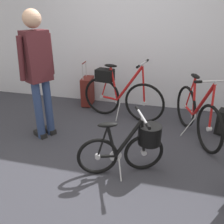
{
  "coord_description": "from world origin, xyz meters",
  "views": [
    {
      "loc": [
        0.82,
        -2.4,
        1.79
      ],
      "look_at": [
        0.14,
        0.24,
        0.55
      ],
      "focal_mm": 38.15,
      "sensor_mm": 36.0,
      "label": 1
    }
  ],
  "objects": [
    {
      "name": "rolling_suitcase",
      "position": [
        -0.69,
        1.64,
        0.28
      ],
      "size": [
        0.21,
        0.37,
        0.83
      ],
      "color": "maroon",
      "rests_on": "ground_plane"
    },
    {
      "name": "folding_bike_foreground",
      "position": [
        0.48,
        -0.14,
        0.35
      ],
      "size": [
        0.94,
        0.55,
        0.72
      ],
      "color": "black",
      "rests_on": "ground_plane"
    },
    {
      "name": "display_bike_left",
      "position": [
        1.23,
        0.87,
        0.37
      ],
      "size": [
        0.64,
        1.31,
        0.97
      ],
      "color": "black",
      "rests_on": "ground_plane"
    },
    {
      "name": "back_wall",
      "position": [
        0.0,
        1.94,
        1.55
      ],
      "size": [
        6.96,
        0.1,
        3.1
      ],
      "primitive_type": "cube",
      "color": "silver",
      "rests_on": "ground_plane"
    },
    {
      "name": "visitor_near_wall",
      "position": [
        -0.89,
        0.36,
        1.01
      ],
      "size": [
        0.37,
        0.47,
        1.75
      ],
      "color": "navy",
      "rests_on": "ground_plane"
    },
    {
      "name": "ground_plane",
      "position": [
        0.0,
        0.0,
        0.0
      ],
      "size": [
        6.96,
        6.96,
        0.0
      ],
      "primitive_type": "plane",
      "color": "#38383F"
    },
    {
      "name": "display_bike_right",
      "position": [
        0.0,
        1.24,
        0.45
      ],
      "size": [
        1.42,
        0.53,
        1.0
      ],
      "color": "black",
      "rests_on": "ground_plane"
    }
  ]
}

